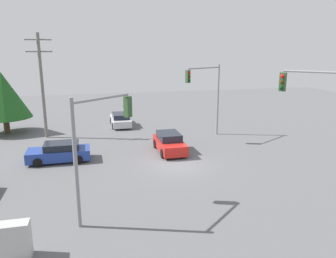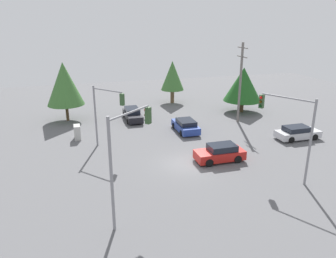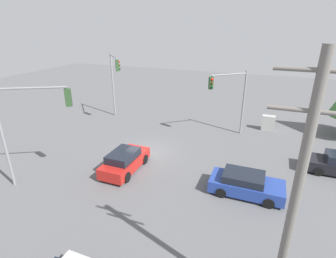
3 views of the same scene
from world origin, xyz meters
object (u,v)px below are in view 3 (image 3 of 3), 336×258
Objects in this scene: sedan_blue at (246,184)px; traffic_signal_aux at (28,118)px; traffic_signal_cross at (231,93)px; electrical_cabinet at (268,123)px; traffic_signal_main at (114,76)px; sedan_red at (125,161)px.

sedan_blue is 0.66× the size of traffic_signal_aux.
electrical_cabinet is at bearing 177.89° from traffic_signal_cross.
traffic_signal_aux is at bearing -33.11° from traffic_signal_main.
traffic_signal_cross is 4.01× the size of electrical_cabinet.
traffic_signal_main reaches higher than sedan_blue.
traffic_signal_aux reaches higher than electrical_cabinet.
traffic_signal_cross is at bearing 47.41° from traffic_signal_main.
traffic_signal_cross is 15.93m from traffic_signal_aux.
sedan_red is 11.13m from traffic_signal_cross.
sedan_red is 0.65× the size of traffic_signal_aux.
traffic_signal_aux reaches higher than traffic_signal_cross.
sedan_blue is 0.73× the size of traffic_signal_cross.
traffic_signal_aux is at bearing -141.27° from sedan_red.
traffic_signal_main is 16.11m from electrical_cabinet.
sedan_red reaches higher than sedan_blue.
electrical_cabinet is (-9.11, -11.73, 0.02)m from sedan_red.
traffic_signal_cross reaches higher than sedan_blue.
traffic_signal_cross reaches higher than sedan_red.
traffic_signal_main is at bearing 9.71° from electrical_cabinet.
traffic_signal_cross is (2.60, -8.71, 3.40)m from sedan_blue.
sedan_blue is (-8.24, -0.28, -0.06)m from sedan_red.
sedan_red is 11.75m from traffic_signal_main.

